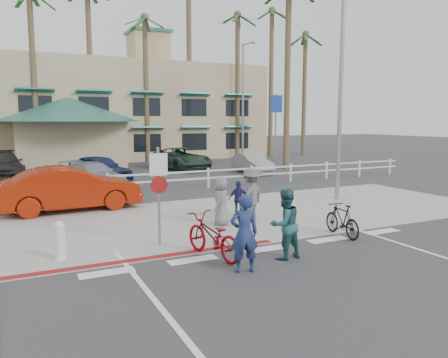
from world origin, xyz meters
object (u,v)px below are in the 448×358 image
sign_post (159,191)px  bike_red (212,236)px  bike_black (342,220)px  car_white_sedan (70,189)px

sign_post → bike_red: size_ratio=1.45×
sign_post → bike_black: size_ratio=1.84×
bike_red → car_white_sedan: size_ratio=0.41×
bike_red → bike_black: (4.11, 0.14, -0.05)m
sign_post → bike_red: (0.82, -1.58, -0.92)m
bike_black → car_white_sedan: bearing=-41.7°
bike_red → car_white_sedan: 7.63m
bike_black → bike_red: bearing=7.9°
sign_post → car_white_sedan: bearing=105.3°
bike_red → car_white_sedan: car_white_sedan is taller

